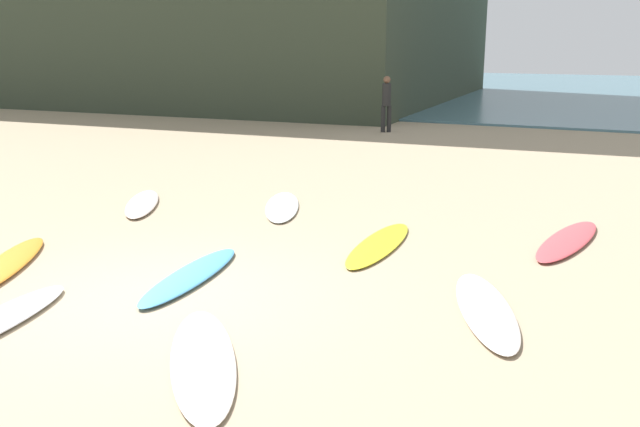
{
  "coord_description": "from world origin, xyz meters",
  "views": [
    {
      "loc": [
        4.88,
        -5.79,
        2.83
      ],
      "look_at": [
        0.49,
        3.31,
        0.3
      ],
      "focal_mm": 38.58,
      "sensor_mm": 36.0,
      "label": 1
    }
  ],
  "objects": [
    {
      "name": "ground_plane",
      "position": [
        0.0,
        0.0,
        0.0
      ],
      "size": [
        120.0,
        120.0,
        0.0
      ],
      "primitive_type": "plane",
      "color": "tan"
    },
    {
      "name": "ocean_water",
      "position": [
        0.0,
        38.15,
        0.04
      ],
      "size": [
        120.0,
        40.0,
        0.08
      ],
      "primitive_type": "cube",
      "color": "slate",
      "rests_on": "ground_plane"
    },
    {
      "name": "surfboard_0",
      "position": [
        -3.13,
        3.54,
        0.04
      ],
      "size": [
        1.65,
        2.15,
        0.09
      ],
      "primitive_type": "ellipsoid",
      "rotation": [
        0.0,
        0.0,
        3.72
      ],
      "color": "silver",
      "rests_on": "ground_plane"
    },
    {
      "name": "surfboard_1",
      "position": [
        -0.98,
        -1.27,
        0.04
      ],
      "size": [
        0.92,
        2.14,
        0.09
      ],
      "primitive_type": "ellipsoid",
      "rotation": [
        0.0,
        0.0,
        3.34
      ],
      "color": "silver",
      "rests_on": "ground_plane"
    },
    {
      "name": "surfboard_2",
      "position": [
        3.97,
        4.37,
        0.04
      ],
      "size": [
        0.89,
        2.58,
        0.08
      ],
      "primitive_type": "ellipsoid",
      "rotation": [
        0.0,
        0.0,
        3.0
      ],
      "color": "#D94C52",
      "rests_on": "ground_plane"
    },
    {
      "name": "surfboard_3",
      "position": [
        1.57,
        3.02,
        0.03
      ],
      "size": [
        0.7,
        2.46,
        0.06
      ],
      "primitive_type": "ellipsoid",
      "rotation": [
        0.0,
        0.0,
        0.07
      ],
      "color": "yellow",
      "rests_on": "ground_plane"
    },
    {
      "name": "surfboard_4",
      "position": [
        3.48,
        1.21,
        0.04
      ],
      "size": [
        1.39,
        2.34,
        0.07
      ],
      "primitive_type": "ellipsoid",
      "rotation": [
        0.0,
        0.0,
        0.39
      ],
      "color": "silver",
      "rests_on": "ground_plane"
    },
    {
      "name": "surfboard_5",
      "position": [
        -2.43,
        0.07,
        0.04
      ],
      "size": [
        1.62,
        2.33,
        0.09
      ],
      "primitive_type": "ellipsoid",
      "rotation": [
        0.0,
        0.0,
        0.52
      ],
      "color": "orange",
      "rests_on": "ground_plane"
    },
    {
      "name": "surfboard_6",
      "position": [
        -0.79,
        4.45,
        0.03
      ],
      "size": [
        1.52,
        2.31,
        0.07
      ],
      "primitive_type": "ellipsoid",
      "rotation": [
        0.0,
        0.0,
        3.59
      ],
      "color": "white",
      "rests_on": "ground_plane"
    },
    {
      "name": "surfboard_7",
      "position": [
        -0.02,
        0.73,
        0.04
      ],
      "size": [
        0.83,
        2.35,
        0.08
      ],
      "primitive_type": "ellipsoid",
      "rotation": [
        0.0,
        0.0,
        0.14
      ],
      "color": "#4B9BD2",
      "rests_on": "ground_plane"
    },
    {
      "name": "surfboard_8",
      "position": [
        1.44,
        -1.11,
        0.03
      ],
      "size": [
        1.87,
        2.22,
        0.07
      ],
      "primitive_type": "ellipsoid",
      "rotation": [
        0.0,
        0.0,
        3.79
      ],
      "color": "silver",
      "rests_on": "ground_plane"
    },
    {
      "name": "beachgoer_near",
      "position": [
        -2.81,
        15.05,
        1.0
      ],
      "size": [
        0.39,
        0.39,
        1.78
      ],
      "rotation": [
        0.0,
        0.0,
        0.6
      ],
      "color": "black",
      "rests_on": "ground_plane"
    }
  ]
}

